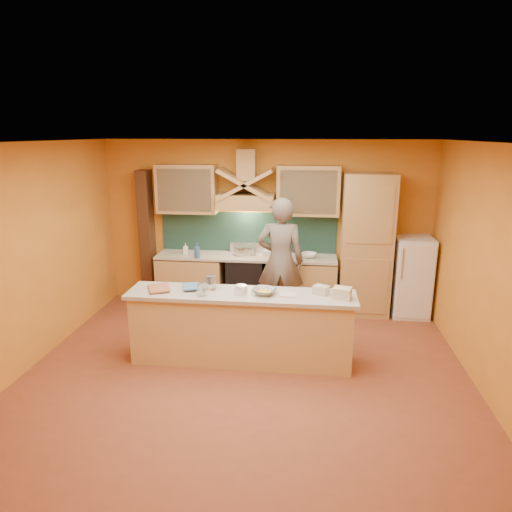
# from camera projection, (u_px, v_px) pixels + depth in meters

# --- Properties ---
(floor) EXTENTS (5.50, 5.00, 0.01)m
(floor) POSITION_uv_depth(u_px,v_px,m) (246.00, 372.00, 5.71)
(floor) COLOR brown
(floor) RESTS_ON ground
(ceiling) EXTENTS (5.50, 5.00, 0.01)m
(ceiling) POSITION_uv_depth(u_px,v_px,m) (244.00, 142.00, 4.97)
(ceiling) COLOR white
(ceiling) RESTS_ON wall_back
(wall_back) EXTENTS (5.50, 0.02, 2.80)m
(wall_back) POSITION_uv_depth(u_px,v_px,m) (266.00, 224.00, 7.74)
(wall_back) COLOR orange
(wall_back) RESTS_ON floor
(wall_front) EXTENTS (5.50, 0.02, 2.80)m
(wall_front) POSITION_uv_depth(u_px,v_px,m) (191.00, 373.00, 2.94)
(wall_front) COLOR orange
(wall_front) RESTS_ON floor
(wall_left) EXTENTS (0.02, 5.00, 2.80)m
(wall_left) POSITION_uv_depth(u_px,v_px,m) (26.00, 258.00, 5.65)
(wall_left) COLOR orange
(wall_left) RESTS_ON floor
(wall_right) EXTENTS (0.02, 5.00, 2.80)m
(wall_right) POSITION_uv_depth(u_px,v_px,m) (492.00, 273.00, 5.03)
(wall_right) COLOR orange
(wall_right) RESTS_ON floor
(base_cabinet_left) EXTENTS (1.10, 0.60, 0.86)m
(base_cabinet_left) POSITION_uv_depth(u_px,v_px,m) (192.00, 281.00, 7.84)
(base_cabinet_left) COLOR tan
(base_cabinet_left) RESTS_ON floor
(base_cabinet_right) EXTENTS (1.10, 0.60, 0.86)m
(base_cabinet_right) POSITION_uv_depth(u_px,v_px,m) (302.00, 285.00, 7.63)
(base_cabinet_right) COLOR tan
(base_cabinet_right) RESTS_ON floor
(counter_top) EXTENTS (3.00, 0.62, 0.04)m
(counter_top) POSITION_uv_depth(u_px,v_px,m) (246.00, 257.00, 7.61)
(counter_top) COLOR #B7AE9B
(counter_top) RESTS_ON base_cabinet_left
(stove) EXTENTS (0.60, 0.58, 0.90)m
(stove) POSITION_uv_depth(u_px,v_px,m) (246.00, 282.00, 7.73)
(stove) COLOR black
(stove) RESTS_ON floor
(backsplash) EXTENTS (3.00, 0.03, 0.70)m
(backsplash) POSITION_uv_depth(u_px,v_px,m) (248.00, 233.00, 7.80)
(backsplash) COLOR #193730
(backsplash) RESTS_ON wall_back
(range_hood) EXTENTS (0.92, 0.50, 0.24)m
(range_hood) POSITION_uv_depth(u_px,v_px,m) (246.00, 201.00, 7.42)
(range_hood) COLOR tan
(range_hood) RESTS_ON wall_back
(hood_chimney) EXTENTS (0.30, 0.30, 0.50)m
(hood_chimney) POSITION_uv_depth(u_px,v_px,m) (247.00, 165.00, 7.37)
(hood_chimney) COLOR tan
(hood_chimney) RESTS_ON wall_back
(upper_cabinet_left) EXTENTS (1.00, 0.35, 0.80)m
(upper_cabinet_left) POSITION_uv_depth(u_px,v_px,m) (187.00, 189.00, 7.56)
(upper_cabinet_left) COLOR tan
(upper_cabinet_left) RESTS_ON wall_back
(upper_cabinet_right) EXTENTS (1.00, 0.35, 0.80)m
(upper_cabinet_right) POSITION_uv_depth(u_px,v_px,m) (308.00, 191.00, 7.33)
(upper_cabinet_right) COLOR tan
(upper_cabinet_right) RESTS_ON wall_back
(pantry_column) EXTENTS (0.80, 0.60, 2.30)m
(pantry_column) POSITION_uv_depth(u_px,v_px,m) (366.00, 245.00, 7.33)
(pantry_column) COLOR tan
(pantry_column) RESTS_ON floor
(fridge) EXTENTS (0.58, 0.60, 1.30)m
(fridge) POSITION_uv_depth(u_px,v_px,m) (411.00, 277.00, 7.38)
(fridge) COLOR white
(fridge) RESTS_ON floor
(trim_column_left) EXTENTS (0.20, 0.30, 2.30)m
(trim_column_left) POSITION_uv_depth(u_px,v_px,m) (147.00, 237.00, 7.89)
(trim_column_left) COLOR #472816
(trim_column_left) RESTS_ON floor
(island_body) EXTENTS (2.80, 0.55, 0.88)m
(island_body) POSITION_uv_depth(u_px,v_px,m) (241.00, 330.00, 5.89)
(island_body) COLOR #DCB671
(island_body) RESTS_ON floor
(island_top) EXTENTS (2.90, 0.62, 0.05)m
(island_top) POSITION_uv_depth(u_px,v_px,m) (241.00, 295.00, 5.77)
(island_top) COLOR #B7AE9B
(island_top) RESTS_ON island_body
(person) EXTENTS (0.72, 0.48, 1.98)m
(person) POSITION_uv_depth(u_px,v_px,m) (280.00, 261.00, 7.02)
(person) COLOR #70665B
(person) RESTS_ON floor
(pot_large) EXTENTS (0.31, 0.31, 0.14)m
(pot_large) POSITION_uv_depth(u_px,v_px,m) (241.00, 252.00, 7.63)
(pot_large) COLOR #BCBCC3
(pot_large) RESTS_ON stove
(pot_small) EXTENTS (0.23, 0.23, 0.14)m
(pot_small) POSITION_uv_depth(u_px,v_px,m) (249.00, 252.00, 7.65)
(pot_small) COLOR #BBBBC2
(pot_small) RESTS_ON stove
(soap_bottle_a) EXTENTS (0.10, 0.10, 0.18)m
(soap_bottle_a) POSITION_uv_depth(u_px,v_px,m) (186.00, 248.00, 7.71)
(soap_bottle_a) COLOR white
(soap_bottle_a) RESTS_ON counter_top
(soap_bottle_b) EXTENTS (0.13, 0.13, 0.25)m
(soap_bottle_b) POSITION_uv_depth(u_px,v_px,m) (197.00, 251.00, 7.42)
(soap_bottle_b) COLOR #345691
(soap_bottle_b) RESTS_ON counter_top
(bowl_back) EXTENTS (0.30, 0.30, 0.08)m
(bowl_back) POSITION_uv_depth(u_px,v_px,m) (309.00, 255.00, 7.47)
(bowl_back) COLOR white
(bowl_back) RESTS_ON counter_top
(dish_rack) EXTENTS (0.28, 0.23, 0.09)m
(dish_rack) POSITION_uv_depth(u_px,v_px,m) (272.00, 253.00, 7.58)
(dish_rack) COLOR white
(dish_rack) RESTS_ON counter_top
(book_lower) EXTENTS (0.38, 0.42, 0.03)m
(book_lower) POSITION_uv_depth(u_px,v_px,m) (149.00, 290.00, 5.83)
(book_lower) COLOR #AA5B3D
(book_lower) RESTS_ON island_top
(book_upper) EXTENTS (0.28, 0.33, 0.02)m
(book_upper) POSITION_uv_depth(u_px,v_px,m) (183.00, 287.00, 5.88)
(book_upper) COLOR teal
(book_upper) RESTS_ON island_top
(jar_large) EXTENTS (0.16, 0.16, 0.18)m
(jar_large) POSITION_uv_depth(u_px,v_px,m) (211.00, 283.00, 5.87)
(jar_large) COLOR silver
(jar_large) RESTS_ON island_top
(jar_small) EXTENTS (0.15, 0.15, 0.15)m
(jar_small) POSITION_uv_depth(u_px,v_px,m) (202.00, 290.00, 5.64)
(jar_small) COLOR silver
(jar_small) RESTS_ON island_top
(kitchen_scale) EXTENTS (0.15, 0.15, 0.10)m
(kitchen_scale) POSITION_uv_depth(u_px,v_px,m) (241.00, 290.00, 5.69)
(kitchen_scale) COLOR white
(kitchen_scale) RESTS_ON island_top
(mixing_bowl) EXTENTS (0.36, 0.36, 0.07)m
(mixing_bowl) POSITION_uv_depth(u_px,v_px,m) (264.00, 291.00, 5.70)
(mixing_bowl) COLOR white
(mixing_bowl) RESTS_ON island_top
(cloth) EXTENTS (0.21, 0.16, 0.01)m
(cloth) POSITION_uv_depth(u_px,v_px,m) (288.00, 295.00, 5.67)
(cloth) COLOR beige
(cloth) RESTS_ON island_top
(grocery_bag_a) EXTENTS (0.25, 0.22, 0.14)m
(grocery_bag_a) POSITION_uv_depth(u_px,v_px,m) (342.00, 293.00, 5.55)
(grocery_bag_a) COLOR beige
(grocery_bag_a) RESTS_ON island_top
(grocery_bag_b) EXTENTS (0.22, 0.21, 0.11)m
(grocery_bag_b) POSITION_uv_depth(u_px,v_px,m) (321.00, 290.00, 5.70)
(grocery_bag_b) COLOR beige
(grocery_bag_b) RESTS_ON island_top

